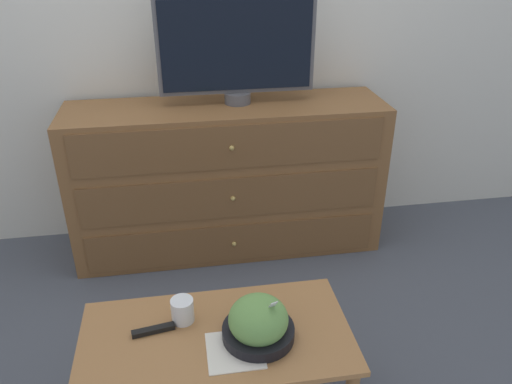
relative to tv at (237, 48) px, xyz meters
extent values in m
plane|color=#474C56|center=(-0.18, 0.21, -1.08)|extent=(12.00, 12.00, 0.00)
cube|color=brown|center=(-0.06, -0.03, -0.68)|extent=(1.61, 0.42, 0.81)
cube|color=brown|center=(-0.06, -0.25, -0.94)|extent=(1.48, 0.01, 0.22)
sphere|color=tan|center=(-0.06, -0.26, -0.94)|extent=(0.02, 0.02, 0.02)
cube|color=brown|center=(-0.06, -0.25, -0.68)|extent=(1.48, 0.01, 0.22)
sphere|color=tan|center=(-0.06, -0.26, -0.68)|extent=(0.02, 0.02, 0.02)
cube|color=brown|center=(-0.06, -0.25, -0.41)|extent=(1.48, 0.01, 0.22)
sphere|color=tan|center=(-0.06, -0.26, -0.41)|extent=(0.02, 0.02, 0.02)
cylinder|color=#515156|center=(0.00, 0.00, -0.24)|extent=(0.13, 0.13, 0.05)
cube|color=#515156|center=(0.00, 0.00, 0.01)|extent=(0.76, 0.04, 0.46)
cube|color=black|center=(0.00, -0.02, 0.01)|extent=(0.72, 0.01, 0.42)
cube|color=#9E6B3D|center=(-0.23, -1.16, -0.70)|extent=(0.90, 0.46, 0.02)
cylinder|color=brown|center=(-0.64, -0.97, -0.89)|extent=(0.04, 0.04, 0.37)
cylinder|color=brown|center=(0.18, -0.97, -0.89)|extent=(0.04, 0.04, 0.37)
cylinder|color=black|center=(-0.09, -1.19, -0.67)|extent=(0.24, 0.24, 0.04)
ellipsoid|color=#66994C|center=(-0.09, -1.19, -0.61)|extent=(0.20, 0.20, 0.15)
cube|color=silver|center=(-0.06, -1.18, -0.60)|extent=(0.04, 0.08, 0.13)
cube|color=silver|center=(-0.05, -1.22, -0.53)|extent=(0.03, 0.03, 0.03)
cylinder|color=#9E6638|center=(-0.33, -1.07, -0.66)|extent=(0.07, 0.07, 0.05)
cylinder|color=white|center=(-0.33, -1.07, -0.64)|extent=(0.08, 0.08, 0.09)
cube|color=silver|center=(-0.17, -1.24, -0.69)|extent=(0.18, 0.18, 0.00)
cube|color=black|center=(-0.43, -1.12, -0.68)|extent=(0.14, 0.05, 0.02)
camera|label=1|loc=(-0.30, -2.40, 0.50)|focal=35.00mm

